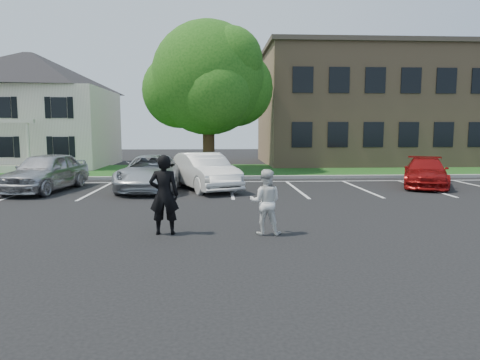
% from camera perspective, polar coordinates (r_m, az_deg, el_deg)
% --- Properties ---
extents(ground_plane, '(90.00, 90.00, 0.00)m').
position_cam_1_polar(ground_plane, '(10.24, 0.31, -7.63)').
color(ground_plane, black).
rests_on(ground_plane, ground).
extents(curb, '(40.00, 0.30, 0.15)m').
position_cam_1_polar(curb, '(22.04, -1.57, 0.35)').
color(curb, gray).
rests_on(curb, ground).
extents(grass_strip, '(44.00, 8.00, 0.08)m').
position_cam_1_polar(grass_strip, '(26.02, -1.81, 1.27)').
color(grass_strip, '#114E13').
rests_on(grass_strip, ground).
extents(stall_lines, '(34.00, 5.36, 0.01)m').
position_cam_1_polar(stall_lines, '(19.12, 2.88, -0.85)').
color(stall_lines, silver).
rests_on(stall_lines, ground).
extents(house, '(10.30, 9.22, 7.60)m').
position_cam_1_polar(house, '(32.37, -25.97, 8.39)').
color(house, beige).
rests_on(house, ground).
extents(office_building, '(22.40, 10.40, 8.30)m').
position_cam_1_polar(office_building, '(35.11, 21.71, 8.96)').
color(office_building, '#9B7C5A').
rests_on(office_building, ground).
extents(tree, '(7.80, 7.20, 8.80)m').
position_cam_1_polar(tree, '(25.80, -4.06, 13.02)').
color(tree, black).
rests_on(tree, ground).
extents(man_black_suit, '(0.72, 0.48, 1.95)m').
position_cam_1_polar(man_black_suit, '(10.50, -10.09, -1.95)').
color(man_black_suit, black).
rests_on(man_black_suit, ground).
extents(man_white_shirt, '(0.87, 0.73, 1.60)m').
position_cam_1_polar(man_white_shirt, '(10.37, 3.41, -2.94)').
color(man_white_shirt, silver).
rests_on(man_white_shirt, ground).
extents(car_silver_west, '(2.59, 4.93, 1.60)m').
position_cam_1_polar(car_silver_west, '(19.37, -24.48, 1.00)').
color(car_silver_west, '#AAAAAE').
rests_on(car_silver_west, ground).
extents(car_silver_minivan, '(2.55, 5.27, 1.45)m').
position_cam_1_polar(car_silver_minivan, '(18.44, -11.68, 0.97)').
color(car_silver_minivan, '#B3B7BC').
rests_on(car_silver_minivan, ground).
extents(car_white_sedan, '(3.33, 4.94, 1.54)m').
position_cam_1_polar(car_white_sedan, '(18.18, -4.83, 1.16)').
color(car_white_sedan, white).
rests_on(car_white_sedan, ground).
extents(car_red_compact, '(3.45, 4.74, 1.27)m').
position_cam_1_polar(car_red_compact, '(20.74, 23.50, 0.95)').
color(car_red_compact, maroon).
rests_on(car_red_compact, ground).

